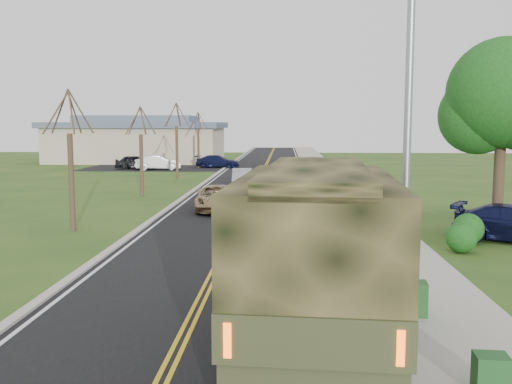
# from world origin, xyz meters

# --- Properties ---
(ground) EXTENTS (160.00, 160.00, 0.00)m
(ground) POSITION_xyz_m (0.00, 0.00, 0.00)
(ground) COLOR #264617
(ground) RESTS_ON ground
(road) EXTENTS (8.00, 120.00, 0.01)m
(road) POSITION_xyz_m (0.00, 40.00, 0.01)
(road) COLOR black
(road) RESTS_ON ground
(curb_right) EXTENTS (0.30, 120.00, 0.12)m
(curb_right) POSITION_xyz_m (4.15, 40.00, 0.06)
(curb_right) COLOR #9E998E
(curb_right) RESTS_ON ground
(sidewalk_right) EXTENTS (3.20, 120.00, 0.10)m
(sidewalk_right) POSITION_xyz_m (5.90, 40.00, 0.05)
(sidewalk_right) COLOR #9E998E
(sidewalk_right) RESTS_ON ground
(curb_left) EXTENTS (0.30, 120.00, 0.10)m
(curb_left) POSITION_xyz_m (-4.15, 40.00, 0.05)
(curb_left) COLOR #9E998E
(curb_left) RESTS_ON ground
(street_light) EXTENTS (1.65, 0.22, 8.00)m
(street_light) POSITION_xyz_m (4.90, -0.50, 4.43)
(street_light) COLOR gray
(street_light) RESTS_ON ground
(leafy_tree) EXTENTS (4.83, 4.50, 8.10)m
(leafy_tree) POSITION_xyz_m (11.00, 10.01, 5.49)
(leafy_tree) COLOR #38281C
(leafy_tree) RESTS_ON ground
(bare_tree_a) EXTENTS (1.93, 2.26, 6.08)m
(bare_tree_a) POSITION_xyz_m (-7.00, 10.00, 2.63)
(bare_tree_a) COLOR #38281C
(bare_tree_a) RESTS_ON ground
(bare_tree_b) EXTENTS (1.83, 2.14, 5.73)m
(bare_tree_b) POSITION_xyz_m (-7.00, 22.00, 2.48)
(bare_tree_b) COLOR #38281C
(bare_tree_b) RESTS_ON ground
(bare_tree_c) EXTENTS (2.04, 2.39, 6.42)m
(bare_tree_c) POSITION_xyz_m (-7.00, 34.00, 2.78)
(bare_tree_c) COLOR #38281C
(bare_tree_c) RESTS_ON ground
(bare_tree_d) EXTENTS (1.88, 2.20, 5.91)m
(bare_tree_d) POSITION_xyz_m (-7.00, 46.00, 2.55)
(bare_tree_d) COLOR #38281C
(bare_tree_d) RESTS_ON ground
(commercial_building) EXTENTS (25.50, 21.50, 5.65)m
(commercial_building) POSITION_xyz_m (-15.98, 55.97, 2.69)
(commercial_building) COLOR tan
(commercial_building) RESTS_ON ground
(military_truck) EXTENTS (3.16, 7.85, 3.83)m
(military_truck) POSITION_xyz_m (2.79, -3.01, 2.20)
(military_truck) COLOR black
(military_truck) RESTS_ON ground
(suv_champagne) EXTENTS (2.73, 5.03, 1.34)m
(suv_champagne) POSITION_xyz_m (-1.46, 16.12, 0.67)
(suv_champagne) COLOR tan
(suv_champagne) RESTS_ON ground
(sedan_silver) EXTENTS (1.73, 4.21, 1.36)m
(sedan_silver) POSITION_xyz_m (-0.98, 27.57, 0.68)
(sedan_silver) COLOR #ACACB1
(sedan_silver) RESTS_ON ground
(utility_box_near) EXTENTS (0.64, 0.55, 0.80)m
(utility_box_near) POSITION_xyz_m (5.23, -0.69, 0.50)
(utility_box_near) COLOR #1E4E1C
(utility_box_near) RESTS_ON sidewalk_right
(utility_box_far) EXTENTS (0.57, 0.48, 0.65)m
(utility_box_far) POSITION_xyz_m (5.65, -4.59, 0.43)
(utility_box_far) COLOR #1B4D1E
(utility_box_far) RESTS_ON sidewalk_right
(lot_car_dark) EXTENTS (4.51, 2.70, 1.44)m
(lot_car_dark) POSITION_xyz_m (-13.28, 44.18, 0.72)
(lot_car_dark) COLOR black
(lot_car_dark) RESTS_ON ground
(lot_car_silver) EXTENTS (4.79, 2.40, 1.51)m
(lot_car_silver) POSITION_xyz_m (-10.68, 43.03, 0.75)
(lot_car_silver) COLOR #BABABF
(lot_car_silver) RESTS_ON ground
(lot_car_navy) EXTENTS (4.74, 2.17, 1.34)m
(lot_car_navy) POSITION_xyz_m (-5.00, 46.35, 0.67)
(lot_car_navy) COLOR #0E1436
(lot_car_navy) RESTS_ON ground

